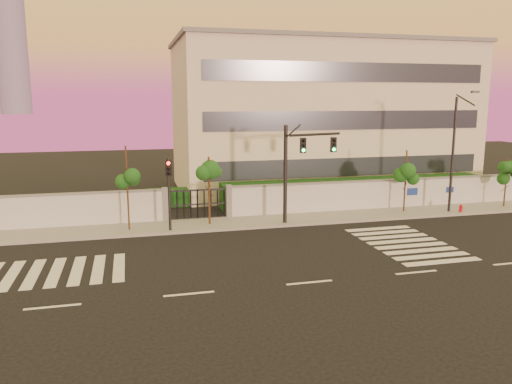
# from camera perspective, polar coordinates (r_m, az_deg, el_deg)

# --- Properties ---
(ground) EXTENTS (120.00, 120.00, 0.00)m
(ground) POSITION_cam_1_polar(r_m,az_deg,el_deg) (21.18, 6.11, -10.26)
(ground) COLOR black
(ground) RESTS_ON ground
(sidewalk) EXTENTS (60.00, 3.00, 0.15)m
(sidewalk) POSITION_cam_1_polar(r_m,az_deg,el_deg) (30.77, -0.73, -3.46)
(sidewalk) COLOR gray
(sidewalk) RESTS_ON ground
(perimeter_wall) EXTENTS (60.00, 0.36, 2.20)m
(perimeter_wall) POSITION_cam_1_polar(r_m,az_deg,el_deg) (32.00, -1.19, -1.09)
(perimeter_wall) COLOR silver
(perimeter_wall) RESTS_ON ground
(hedge_row) EXTENTS (41.00, 4.25, 1.80)m
(hedge_row) POSITION_cam_1_polar(r_m,az_deg,el_deg) (34.90, -0.52, -0.54)
(hedge_row) COLOR #0F3511
(hedge_row) RESTS_ON ground
(institutional_building) EXTENTS (24.40, 12.40, 12.25)m
(institutional_building) POSITION_cam_1_polar(r_m,az_deg,el_deg) (43.59, 7.30, 8.64)
(institutional_building) COLOR beige
(institutional_building) RESTS_ON ground
(road_markings) EXTENTS (57.00, 7.62, 0.02)m
(road_markings) POSITION_cam_1_polar(r_m,az_deg,el_deg) (24.13, -0.59, -7.56)
(road_markings) COLOR silver
(road_markings) RESTS_ON ground
(street_tree_c) EXTENTS (1.30, 1.03, 4.96)m
(street_tree_c) POSITION_cam_1_polar(r_m,az_deg,el_deg) (29.00, -14.54, 2.54)
(street_tree_c) COLOR #382314
(street_tree_c) RESTS_ON ground
(street_tree_d) EXTENTS (1.49, 1.19, 4.21)m
(street_tree_d) POSITION_cam_1_polar(r_m,az_deg,el_deg) (29.60, -5.37, 1.92)
(street_tree_d) COLOR #382314
(street_tree_d) RESTS_ON ground
(street_tree_e) EXTENTS (1.32, 1.05, 4.25)m
(street_tree_e) POSITION_cam_1_polar(r_m,az_deg,el_deg) (34.36, 16.79, 2.74)
(street_tree_e) COLOR #382314
(street_tree_e) RESTS_ON ground
(street_tree_f) EXTENTS (1.30, 1.04, 3.52)m
(street_tree_f) POSITION_cam_1_polar(r_m,az_deg,el_deg) (38.74, 26.74, 2.10)
(street_tree_f) COLOR #382314
(street_tree_f) RESTS_ON ground
(traffic_signal_main) EXTENTS (3.76, 1.20, 6.04)m
(traffic_signal_main) POSITION_cam_1_polar(r_m,az_deg,el_deg) (29.96, 4.78, 3.41)
(traffic_signal_main) COLOR black
(traffic_signal_main) RESTS_ON ground
(traffic_signal_secondary) EXTENTS (0.34, 0.33, 4.31)m
(traffic_signal_secondary) POSITION_cam_1_polar(r_m,az_deg,el_deg) (28.48, -9.92, 0.73)
(traffic_signal_secondary) COLOR black
(traffic_signal_secondary) RESTS_ON ground
(streetlight_east) EXTENTS (0.48, 1.93, 8.04)m
(streetlight_east) POSITION_cam_1_polar(r_m,az_deg,el_deg) (35.03, 21.76, 4.59)
(streetlight_east) COLOR black
(streetlight_east) RESTS_ON ground
(fire_hydrant) EXTENTS (0.25, 0.25, 0.66)m
(fire_hydrant) POSITION_cam_1_polar(r_m,az_deg,el_deg) (35.86, 22.36, -1.83)
(fire_hydrant) COLOR red
(fire_hydrant) RESTS_ON ground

